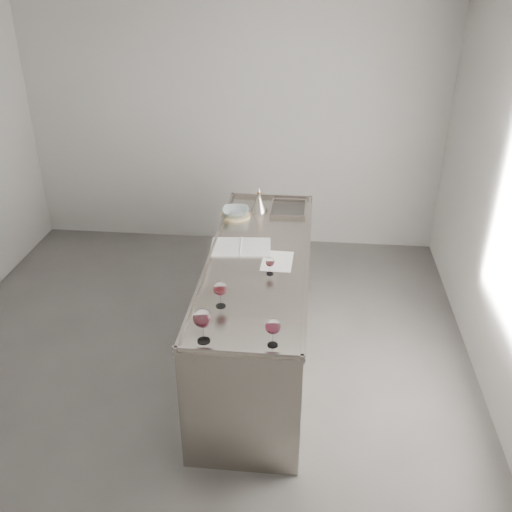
# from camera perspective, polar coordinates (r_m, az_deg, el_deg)

# --- Properties ---
(room_shell) EXTENTS (4.54, 5.04, 2.84)m
(room_shell) POSITION_cam_1_polar(r_m,az_deg,el_deg) (3.92, -7.45, 4.10)
(room_shell) COLOR #4A4846
(room_shell) RESTS_ON ground
(counter) EXTENTS (0.77, 2.42, 0.97)m
(counter) POSITION_cam_1_polar(r_m,az_deg,el_deg) (4.55, 0.27, -5.32)
(counter) COLOR gray
(counter) RESTS_ON ground
(wine_glass_left) EXTENTS (0.11, 0.11, 0.22)m
(wine_glass_left) POSITION_cam_1_polar(r_m,az_deg,el_deg) (3.34, -5.36, -6.30)
(wine_glass_left) COLOR white
(wine_glass_left) RESTS_ON counter
(wine_glass_middle) EXTENTS (0.09, 0.09, 0.18)m
(wine_glass_middle) POSITION_cam_1_polar(r_m,az_deg,el_deg) (3.67, -3.60, -3.33)
(wine_glass_middle) COLOR white
(wine_glass_middle) RESTS_ON counter
(wine_glass_right) EXTENTS (0.09, 0.09, 0.18)m
(wine_glass_right) POSITION_cam_1_polar(r_m,az_deg,el_deg) (3.31, 1.70, -7.12)
(wine_glass_right) COLOR white
(wine_glass_right) RESTS_ON counter
(wine_glass_small) EXTENTS (0.06, 0.06, 0.13)m
(wine_glass_small) POSITION_cam_1_polar(r_m,az_deg,el_deg) (4.05, 1.42, -0.67)
(wine_glass_small) COLOR white
(wine_glass_small) RESTS_ON counter
(notebook) EXTENTS (0.49, 0.36, 0.02)m
(notebook) POSITION_cam_1_polar(r_m,az_deg,el_deg) (4.44, -1.54, 0.88)
(notebook) COLOR white
(notebook) RESTS_ON counter
(loose_paper_top) EXTENTS (0.23, 0.33, 0.00)m
(loose_paper_top) POSITION_cam_1_polar(r_m,az_deg,el_deg) (4.26, 2.13, -0.51)
(loose_paper_top) COLOR white
(loose_paper_top) RESTS_ON counter
(trivet) EXTENTS (0.30, 0.30, 0.02)m
(trivet) POSITION_cam_1_polar(r_m,az_deg,el_deg) (4.98, -2.05, 4.05)
(trivet) COLOR tan
(trivet) RESTS_ON counter
(ceramic_bowl) EXTENTS (0.25, 0.25, 0.06)m
(ceramic_bowl) POSITION_cam_1_polar(r_m,az_deg,el_deg) (4.97, -2.06, 4.45)
(ceramic_bowl) COLOR #92A6AA
(ceramic_bowl) RESTS_ON trivet
(wine_funnel) EXTENTS (0.16, 0.16, 0.23)m
(wine_funnel) POSITION_cam_1_polar(r_m,az_deg,el_deg) (5.07, 0.31, 5.23)
(wine_funnel) COLOR #B1A89D
(wine_funnel) RESTS_ON counter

